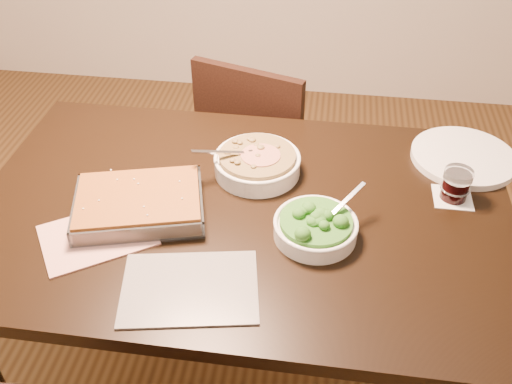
{
  "coord_description": "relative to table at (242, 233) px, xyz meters",
  "views": [
    {
      "loc": [
        0.2,
        -1.11,
        1.71
      ],
      "look_at": [
        0.04,
        0.0,
        0.8
      ],
      "focal_mm": 40.0,
      "sensor_mm": 36.0,
      "label": 1
    }
  ],
  "objects": [
    {
      "name": "ground",
      "position": [
        0.0,
        0.0,
        -0.65
      ],
      "size": [
        4.0,
        4.0,
        0.0
      ],
      "primitive_type": "plane",
      "color": "#412912",
      "rests_on": "ground"
    },
    {
      "name": "dinner_plate",
      "position": [
        0.6,
        0.3,
        0.11
      ],
      "size": [
        0.3,
        0.3,
        0.02
      ],
      "primitive_type": "cylinder",
      "color": "silver",
      "rests_on": "table"
    },
    {
      "name": "broccoli_bowl",
      "position": [
        0.2,
        -0.08,
        0.12
      ],
      "size": [
        0.21,
        0.21,
        0.08
      ],
      "color": "white",
      "rests_on": "table"
    },
    {
      "name": "coaster",
      "position": [
        0.55,
        0.11,
        0.1
      ],
      "size": [
        0.1,
        0.1,
        0.0
      ],
      "primitive_type": "cube",
      "color": "white",
      "rests_on": "table"
    },
    {
      "name": "table",
      "position": [
        0.0,
        0.0,
        0.0
      ],
      "size": [
        1.4,
        0.9,
        0.75
      ],
      "color": "black",
      "rests_on": "ground"
    },
    {
      "name": "wine_tumbler",
      "position": [
        0.55,
        0.11,
        0.14
      ],
      "size": [
        0.08,
        0.08,
        0.09
      ],
      "color": "black",
      "rests_on": "coaster"
    },
    {
      "name": "stew_bowl",
      "position": [
        0.02,
        0.15,
        0.13
      ],
      "size": [
        0.25,
        0.24,
        0.09
      ],
      "color": "white",
      "rests_on": "table"
    },
    {
      "name": "baking_dish",
      "position": [
        -0.25,
        -0.06,
        0.12
      ],
      "size": [
        0.37,
        0.31,
        0.06
      ],
      "rotation": [
        0.0,
        0.0,
        0.26
      ],
      "color": "silver",
      "rests_on": "table"
    },
    {
      "name": "chair_far",
      "position": [
        -0.04,
        0.65,
        -0.17
      ],
      "size": [
        0.51,
        0.51,
        0.86
      ],
      "rotation": [
        0.0,
        0.0,
        2.83
      ],
      "color": "black",
      "rests_on": "ground"
    },
    {
      "name": "magazine_a",
      "position": [
        -0.33,
        -0.16,
        0.1
      ],
      "size": [
        0.33,
        0.31,
        0.01
      ],
      "primitive_type": "cube",
      "rotation": [
        0.0,
        0.0,
        0.59
      ],
      "color": "#B33D33",
      "rests_on": "table"
    },
    {
      "name": "magazine_b",
      "position": [
        -0.07,
        -0.29,
        0.1
      ],
      "size": [
        0.34,
        0.27,
        0.01
      ],
      "primitive_type": "cube",
      "rotation": [
        0.0,
        0.0,
        0.18
      ],
      "color": "#2A2931",
      "rests_on": "table"
    }
  ]
}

